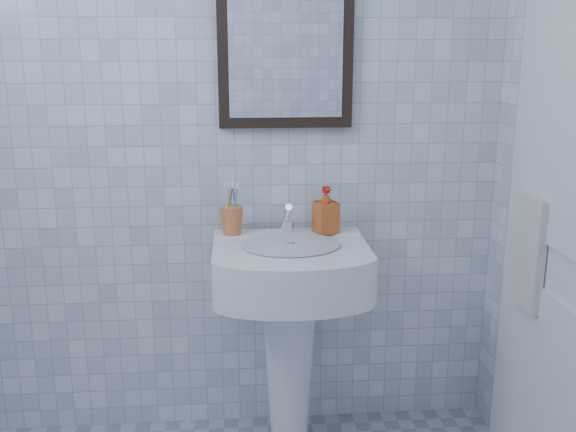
{
  "coord_description": "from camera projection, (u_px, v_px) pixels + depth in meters",
  "views": [
    {
      "loc": [
        0.08,
        -1.24,
        1.51
      ],
      "look_at": [
        0.25,
        0.86,
        0.98
      ],
      "focal_mm": 40.0,
      "sensor_mm": 36.0,
      "label": 1
    }
  ],
  "objects": [
    {
      "name": "toothbrush_cup",
      "position": [
        232.0,
        220.0,
        2.41
      ],
      "size": [
        0.09,
        0.09,
        0.11
      ],
      "primitive_type": null,
      "rotation": [
        0.0,
        0.0,
        0.02
      ],
      "color": "orange",
      "rests_on": "washbasin"
    },
    {
      "name": "soap_dispenser",
      "position": [
        326.0,
        210.0,
        2.42
      ],
      "size": [
        0.1,
        0.11,
        0.18
      ],
      "primitive_type": "imported",
      "rotation": [
        0.0,
        0.0,
        0.37
      ],
      "color": "red",
      "rests_on": "washbasin"
    },
    {
      "name": "washbasin",
      "position": [
        290.0,
        311.0,
        2.4
      ],
      "size": [
        0.56,
        0.41,
        0.86
      ],
      "color": "white",
      "rests_on": "ground"
    },
    {
      "name": "hand_towel",
      "position": [
        530.0,
        253.0,
        2.12
      ],
      "size": [
        0.03,
        0.16,
        0.38
      ],
      "primitive_type": "cube",
      "color": "beige",
      "rests_on": "towel_ring"
    },
    {
      "name": "wall_back",
      "position": [
        216.0,
        125.0,
        2.42
      ],
      "size": [
        2.2,
        0.02,
        2.5
      ],
      "primitive_type": "cube",
      "color": "white",
      "rests_on": "ground"
    },
    {
      "name": "bathroom_door",
      "position": [
        571.0,
        228.0,
        1.94
      ],
      "size": [
        0.04,
        0.8,
        2.0
      ],
      "primitive_type": "cube",
      "color": "silver",
      "rests_on": "ground"
    },
    {
      "name": "wall_mirror",
      "position": [
        286.0,
        43.0,
        2.35
      ],
      "size": [
        0.5,
        0.04,
        0.62
      ],
      "color": "black",
      "rests_on": "wall_back"
    },
    {
      "name": "towel_ring",
      "position": [
        541.0,
        200.0,
        2.08
      ],
      "size": [
        0.01,
        0.18,
        0.18
      ],
      "primitive_type": "torus",
      "rotation": [
        0.0,
        1.57,
        0.0
      ],
      "color": "white",
      "rests_on": "wall_right"
    },
    {
      "name": "faucet",
      "position": [
        288.0,
        221.0,
        2.42
      ],
      "size": [
        0.05,
        0.11,
        0.13
      ],
      "color": "white",
      "rests_on": "washbasin"
    }
  ]
}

